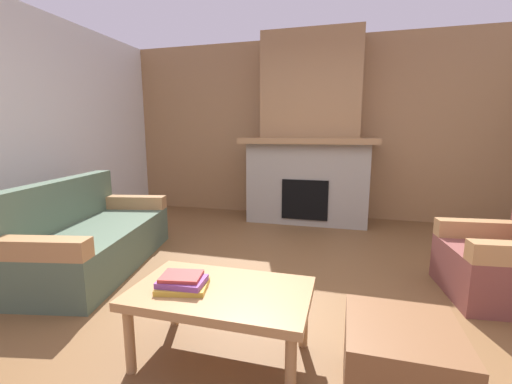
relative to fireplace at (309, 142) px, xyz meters
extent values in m
plane|color=brown|center=(0.00, -2.62, -1.16)|extent=(9.00, 9.00, 0.00)
cube|color=#997047|center=(0.00, 0.38, 0.19)|extent=(6.00, 0.12, 2.70)
cube|color=gray|center=(0.00, -0.03, -0.59)|extent=(1.70, 0.70, 1.15)
cube|color=black|center=(0.00, -0.36, -0.78)|extent=(0.64, 0.08, 0.56)
cube|color=#997047|center=(0.00, -0.08, 0.03)|extent=(1.90, 0.82, 0.08)
cube|color=#997047|center=(0.00, 0.07, 0.80)|extent=(1.40, 0.50, 1.47)
cube|color=#4C604C|center=(-1.79, -2.36, -0.96)|extent=(1.19, 1.93, 0.40)
cube|color=#4C604C|center=(-2.12, -2.43, -0.54)|extent=(0.52, 1.79, 0.45)
cube|color=#A87A4C|center=(-1.62, -3.17, -0.69)|extent=(0.85, 0.33, 0.15)
cube|color=#A87A4C|center=(-1.96, -1.56, -0.69)|extent=(0.85, 0.33, 0.15)
cube|color=brown|center=(1.74, -2.06, -0.96)|extent=(0.84, 0.84, 0.40)
cube|color=#A87A4C|center=(1.71, -1.75, -0.69)|extent=(0.77, 0.22, 0.15)
cube|color=#A87A4C|center=(-0.11, -3.32, -0.76)|extent=(1.00, 0.60, 0.05)
cylinder|color=#A87A4C|center=(-0.55, -3.56, -0.97)|extent=(0.06, 0.06, 0.38)
cylinder|color=#A87A4C|center=(0.33, -3.56, -0.97)|extent=(0.06, 0.06, 0.38)
cylinder|color=#A87A4C|center=(-0.55, -3.08, -0.97)|extent=(0.06, 0.06, 0.38)
cylinder|color=#A87A4C|center=(0.33, -3.08, -0.97)|extent=(0.06, 0.06, 0.38)
cube|color=brown|center=(0.84, -3.39, -0.96)|extent=(0.52, 0.52, 0.40)
cube|color=gold|center=(-0.32, -3.37, -0.72)|extent=(0.31, 0.26, 0.03)
cube|color=#7A3D84|center=(-0.32, -3.37, -0.69)|extent=(0.27, 0.20, 0.03)
cube|color=#B23833|center=(-0.33, -3.36, -0.66)|extent=(0.25, 0.20, 0.02)
camera|label=1|loc=(0.54, -4.95, 0.13)|focal=23.38mm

